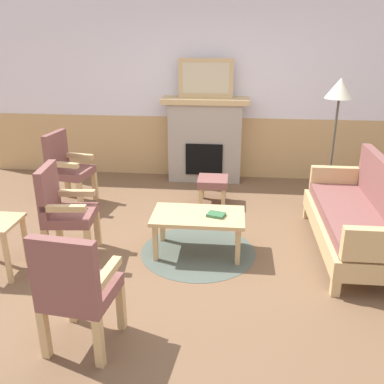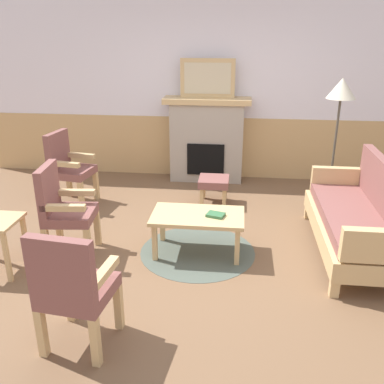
% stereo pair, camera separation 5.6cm
% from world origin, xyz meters
% --- Properties ---
extents(ground_plane, '(14.00, 14.00, 0.00)m').
position_xyz_m(ground_plane, '(0.00, 0.00, 0.00)').
color(ground_plane, brown).
extents(wall_back, '(7.20, 0.14, 2.70)m').
position_xyz_m(wall_back, '(0.00, 2.60, 1.31)').
color(wall_back, white).
rests_on(wall_back, ground_plane).
extents(fireplace, '(1.30, 0.44, 1.28)m').
position_xyz_m(fireplace, '(0.00, 2.35, 0.65)').
color(fireplace, '#A39989').
rests_on(fireplace, ground_plane).
extents(framed_picture, '(0.80, 0.04, 0.56)m').
position_xyz_m(framed_picture, '(0.00, 2.35, 1.56)').
color(framed_picture, tan).
rests_on(framed_picture, fireplace).
extents(couch, '(0.70, 1.80, 0.98)m').
position_xyz_m(couch, '(1.75, 0.18, 0.40)').
color(couch, tan).
rests_on(couch, ground_plane).
extents(coffee_table, '(0.96, 0.56, 0.44)m').
position_xyz_m(coffee_table, '(0.10, 0.00, 0.39)').
color(coffee_table, tan).
rests_on(coffee_table, ground_plane).
extents(round_rug, '(1.23, 1.23, 0.01)m').
position_xyz_m(round_rug, '(0.10, 0.00, 0.00)').
color(round_rug, '#4C564C').
rests_on(round_rug, ground_plane).
extents(book_on_table, '(0.21, 0.18, 0.03)m').
position_xyz_m(book_on_table, '(0.29, -0.02, 0.46)').
color(book_on_table, '#33663D').
rests_on(book_on_table, coffee_table).
extents(footstool, '(0.40, 0.40, 0.36)m').
position_xyz_m(footstool, '(0.18, 1.39, 0.28)').
color(footstool, tan).
rests_on(footstool, ground_plane).
extents(armchair_near_fireplace, '(0.52, 0.52, 0.98)m').
position_xyz_m(armchair_near_fireplace, '(-1.27, -0.19, 0.54)').
color(armchair_near_fireplace, tan).
rests_on(armchair_near_fireplace, ground_plane).
extents(armchair_by_window_left, '(0.55, 0.55, 0.98)m').
position_xyz_m(armchair_by_window_left, '(-1.77, 1.18, 0.54)').
color(armchair_by_window_left, tan).
rests_on(armchair_by_window_left, ground_plane).
extents(armchair_front_left, '(0.53, 0.53, 0.98)m').
position_xyz_m(armchair_front_left, '(-0.64, -1.55, 0.54)').
color(armchair_front_left, tan).
rests_on(armchair_front_left, ground_plane).
extents(floor_lamp_by_couch, '(0.36, 0.36, 1.68)m').
position_xyz_m(floor_lamp_by_couch, '(1.72, 1.49, 1.45)').
color(floor_lamp_by_couch, '#332D28').
rests_on(floor_lamp_by_couch, ground_plane).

